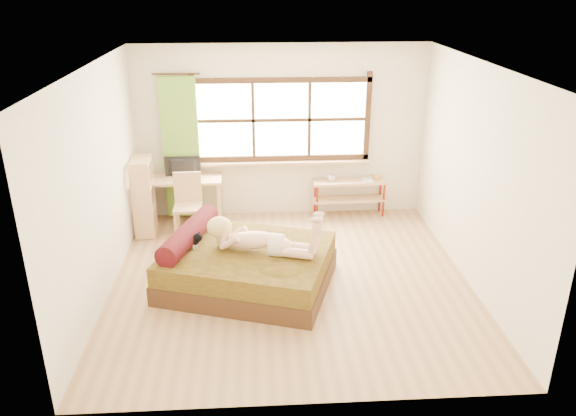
{
  "coord_description": "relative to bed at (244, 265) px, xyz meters",
  "views": [
    {
      "loc": [
        -0.43,
        -6.27,
        3.61
      ],
      "look_at": [
        -0.02,
        0.2,
        0.92
      ],
      "focal_mm": 35.0,
      "sensor_mm": 36.0,
      "label": 1
    }
  ],
  "objects": [
    {
      "name": "window",
      "position": [
        0.59,
        2.28,
        1.24
      ],
      "size": [
        2.8,
        0.16,
        1.46
      ],
      "color": "#FFEDBF",
      "rests_on": "wall_back"
    },
    {
      "name": "floor",
      "position": [
        0.59,
        0.06,
        -0.27
      ],
      "size": [
        4.5,
        4.5,
        0.0
      ],
      "primitive_type": "plane",
      "color": "#9E754C",
      "rests_on": "ground"
    },
    {
      "name": "kitten",
      "position": [
        -0.67,
        0.08,
        0.34
      ],
      "size": [
        0.32,
        0.2,
        0.24
      ],
      "primitive_type": null,
      "rotation": [
        0.0,
        0.0,
        -0.31
      ],
      "color": "black",
      "rests_on": "bed"
    },
    {
      "name": "cup",
      "position": [
        1.37,
        2.13,
        0.37
      ],
      "size": [
        0.13,
        0.13,
        0.1
      ],
      "primitive_type": "imported",
      "rotation": [
        0.0,
        0.0,
        0.04
      ],
      "color": "gray",
      "rests_on": "pipe_shelf"
    },
    {
      "name": "monitor",
      "position": [
        -0.95,
        2.06,
        0.62
      ],
      "size": [
        0.54,
        0.08,
        0.31
      ],
      "primitive_type": "imported",
      "rotation": [
        0.0,
        0.0,
        3.17
      ],
      "color": "black",
      "rests_on": "desk"
    },
    {
      "name": "chair",
      "position": [
        -0.85,
        1.64,
        0.24
      ],
      "size": [
        0.42,
        0.42,
        0.92
      ],
      "rotation": [
        0.0,
        0.0,
        0.03
      ],
      "color": "tan",
      "rests_on": "floor"
    },
    {
      "name": "wall_back",
      "position": [
        0.59,
        2.31,
        1.08
      ],
      "size": [
        4.5,
        0.0,
        4.5
      ],
      "primitive_type": "plane",
      "rotation": [
        1.57,
        0.0,
        0.0
      ],
      "color": "silver",
      "rests_on": "floor"
    },
    {
      "name": "wall_right",
      "position": [
        2.84,
        0.06,
        1.08
      ],
      "size": [
        0.0,
        4.5,
        4.5
      ],
      "primitive_type": "plane",
      "rotation": [
        1.57,
        0.0,
        -1.57
      ],
      "color": "silver",
      "rests_on": "floor"
    },
    {
      "name": "ceiling",
      "position": [
        0.59,
        0.06,
        2.43
      ],
      "size": [
        4.5,
        4.5,
        0.0
      ],
      "primitive_type": "plane",
      "rotation": [
        3.14,
        0.0,
        0.0
      ],
      "color": "white",
      "rests_on": "wall_back"
    },
    {
      "name": "bed",
      "position": [
        0.0,
        0.0,
        0.0
      ],
      "size": [
        2.36,
        2.11,
        0.75
      ],
      "rotation": [
        0.0,
        0.0,
        -0.31
      ],
      "color": "#321D0F",
      "rests_on": "floor"
    },
    {
      "name": "book",
      "position": [
        1.87,
        2.13,
        0.33
      ],
      "size": [
        0.18,
        0.24,
        0.02
      ],
      "primitive_type": "imported",
      "rotation": [
        0.0,
        0.0,
        0.04
      ],
      "color": "gray",
      "rests_on": "pipe_shelf"
    },
    {
      "name": "woman",
      "position": [
        0.2,
        -0.07,
        0.52
      ],
      "size": [
        1.44,
        0.8,
        0.59
      ],
      "primitive_type": null,
      "rotation": [
        0.0,
        0.0,
        -0.31
      ],
      "color": "#E8B296",
      "rests_on": "bed"
    },
    {
      "name": "curtain",
      "position": [
        -0.96,
        2.19,
        0.88
      ],
      "size": [
        0.55,
        0.1,
        2.2
      ],
      "primitive_type": "cube",
      "color": "#559929",
      "rests_on": "wall_back"
    },
    {
      "name": "pipe_shelf",
      "position": [
        1.68,
        2.13,
        0.16
      ],
      "size": [
        1.19,
        0.34,
        0.67
      ],
      "rotation": [
        0.0,
        0.0,
        0.04
      ],
      "color": "tan",
      "rests_on": "floor"
    },
    {
      "name": "wall_left",
      "position": [
        -1.66,
        0.06,
        1.08
      ],
      "size": [
        0.0,
        4.5,
        4.5
      ],
      "primitive_type": "plane",
      "rotation": [
        1.57,
        0.0,
        1.57
      ],
      "color": "silver",
      "rests_on": "floor"
    },
    {
      "name": "bookshelf",
      "position": [
        -1.49,
        1.62,
        0.32
      ],
      "size": [
        0.32,
        0.52,
        1.16
      ],
      "rotation": [
        0.0,
        0.0,
        0.07
      ],
      "color": "tan",
      "rests_on": "floor"
    },
    {
      "name": "desk",
      "position": [
        -0.95,
        2.01,
        0.37
      ],
      "size": [
        1.19,
        0.57,
        0.73
      ],
      "rotation": [
        0.0,
        0.0,
        0.03
      ],
      "color": "tan",
      "rests_on": "floor"
    },
    {
      "name": "wall_front",
      "position": [
        0.59,
        -2.19,
        1.08
      ],
      "size": [
        4.5,
        0.0,
        4.5
      ],
      "primitive_type": "plane",
      "rotation": [
        -1.57,
        0.0,
        0.0
      ],
      "color": "silver",
      "rests_on": "floor"
    }
  ]
}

